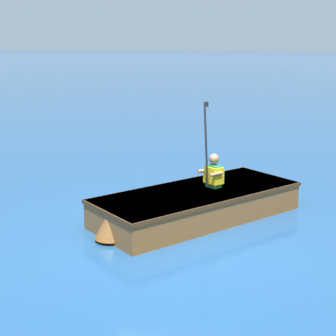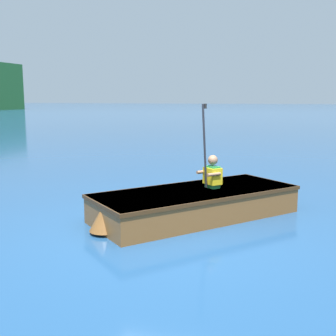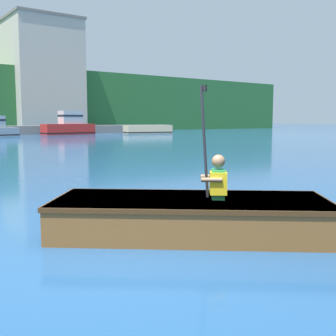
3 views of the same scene
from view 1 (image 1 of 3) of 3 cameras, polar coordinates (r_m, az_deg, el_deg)
name	(u,v)px [view 1 (image 1 of 3)]	position (r m, az deg, el deg)	size (l,w,h in m)	color
ground_plane	(172,240)	(7.66, 0.43, -7.96)	(300.00, 300.00, 0.00)	navy
rowboat_foreground	(195,203)	(8.47, 2.98, -3.90)	(3.60, 3.32, 0.47)	brown
person_paddler	(213,172)	(8.59, 5.03, -0.39)	(0.46, 0.46, 1.44)	#267F3F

